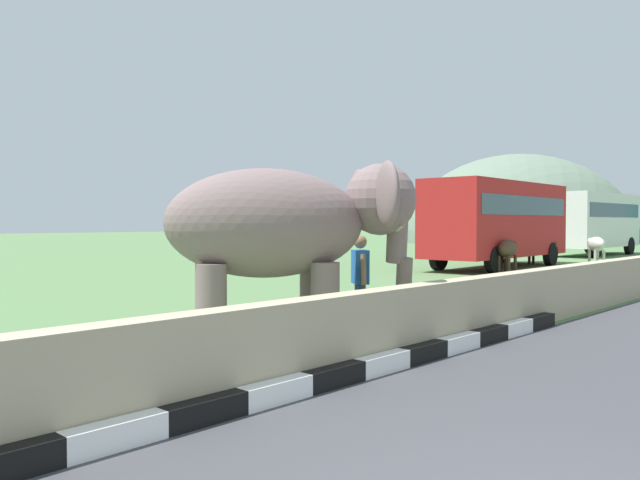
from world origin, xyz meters
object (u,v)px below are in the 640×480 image
Objects in this scene: person_handler at (360,277)px; bus_red at (498,217)px; cow_mid at (540,245)px; elephant at (289,225)px; bus_white at (593,219)px; cow_far at (596,245)px; cow_near at (508,249)px.

bus_red is at bearing 19.52° from person_handler.
cow_mid is (3.14, -0.42, -1.21)m from bus_red.
elephant is 0.49× the size of bus_white.
bus_red reaches higher than cow_far.
bus_red reaches higher than person_handler.
person_handler is at bearing -164.73° from cow_mid.
elephant is 1.77m from person_handler.
person_handler is at bearing -7.96° from elephant.
elephant is 0.45× the size of bus_red.
bus_red is 2.83m from cow_near.
cow_far is (5.16, -2.14, -1.21)m from bus_red.
bus_red reaches higher than elephant.
cow_near and cow_mid have the same top height.
cow_far is at bearing -159.13° from bus_white.
cow_near is 7.26m from cow_far.
elephant is 22.51m from cow_far.
cow_near is at bearing 174.87° from cow_far.
elephant is at bearing -171.87° from cow_far.
bus_white reaches higher than elephant.
elephant is 30.54m from bus_white.
cow_far is at bearing 9.27° from person_handler.
cow_mid is (-9.67, -1.19, -1.21)m from bus_white.
cow_far is (-7.66, -2.92, -1.21)m from bus_white.
bus_white reaches higher than cow_far.
bus_red reaches higher than cow_mid.
bus_red is 5.71m from cow_far.
bus_red is (17.11, 5.32, 0.25)m from elephant.
person_handler is at bearing -163.37° from cow_near.
cow_mid is 2.65m from cow_far.
cow_far is (2.01, -1.73, 0.00)m from cow_mid.
elephant is at bearing -165.70° from cow_near.
person_handler reaches higher than cow_mid.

